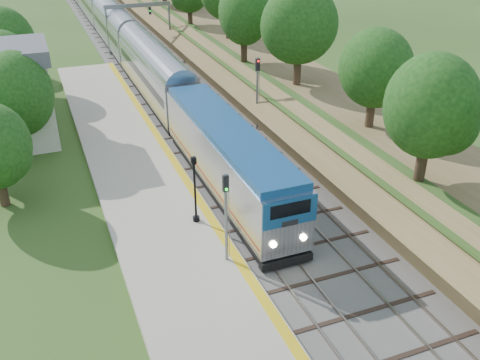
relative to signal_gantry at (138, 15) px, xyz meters
name	(u,v)px	position (x,y,z in m)	size (l,w,h in m)	color
ground	(352,354)	(-2.47, -54.99, -4.82)	(320.00, 320.00, 0.00)	#2D4C19
trackbed	(130,44)	(-0.47, 5.01, -4.75)	(9.50, 170.00, 0.28)	#4C4944
platform	(153,203)	(-7.67, -38.99, -4.63)	(6.40, 68.00, 0.38)	#ACA58B
yellow_stripe	(194,192)	(-4.82, -38.99, -4.43)	(0.55, 68.00, 0.01)	gold
embankment	(188,25)	(7.88, 5.01, -2.87)	(10.64, 170.00, 11.70)	brown
signal_gantry	(138,15)	(0.00, 0.00, 0.00)	(8.40, 0.38, 6.20)	slate
trees_behind_platform	(41,129)	(-13.64, -34.32, -0.29)	(7.82, 53.32, 7.21)	#332316
train	(94,5)	(-2.47, 23.75, -2.48)	(3.13, 146.72, 4.60)	black
lamppost_far	(195,193)	(-5.74, -42.45, -2.52)	(0.42, 0.42, 4.30)	black
signal_platform	(226,208)	(-5.37, -46.84, -1.21)	(0.31, 0.24, 5.26)	slate
signal_farside	(257,86)	(3.73, -29.68, -0.87)	(0.34, 0.27, 6.26)	slate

